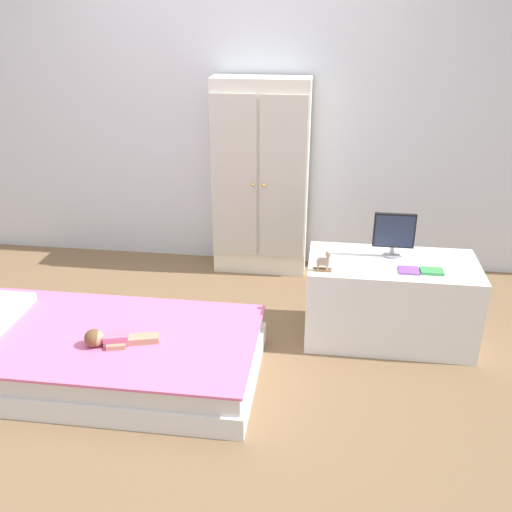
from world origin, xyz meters
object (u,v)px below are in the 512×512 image
Objects in this scene: doll at (108,339)px; book_green at (432,271)px; tv_stand at (390,300)px; rocking_horse_toy at (324,261)px; bed at (101,353)px; tv_monitor at (394,232)px; book_purple at (409,270)px; wardrobe at (261,179)px.

book_green is (1.74, 0.57, 0.24)m from doll.
rocking_horse_toy is at bearing -157.26° from tv_stand.
bed is 1.85m from tv_monitor.
bed is 1.82m from book_purple.
tv_stand is (1.54, 0.69, -0.03)m from doll.
book_green is (0.20, -0.11, 0.27)m from tv_stand.
wardrobe reaches higher than rocking_horse_toy.
book_purple is (0.99, -1.02, -0.21)m from wardrobe.
wardrobe is 1.20m from rocking_horse_toy.
book_purple is at bearing 180.00° from book_green.
bed is at bearing -165.34° from book_green.
tv_stand is at bearing 123.26° from book_purple.
rocking_horse_toy reaches higher than book_purple.
doll is 3.35× the size of book_purple.
book_green reaches higher than book_purple.
bed is 1.94m from book_green.
tv_monitor reaches higher than bed.
doll is 1.76m from tv_monitor.
bed is at bearing 135.44° from doll.
rocking_horse_toy is at bearing -147.33° from tv_monitor.
tv_monitor reaches higher than book_green.
tv_monitor is (1.53, 0.77, 0.39)m from doll.
bed is 13.70× the size of book_green.
tv_stand is 8.71× the size of book_purple.
wardrobe is 12.63× the size of book_purple.
rocking_horse_toy is (1.22, 0.42, 0.46)m from bed.
tv_stand is 0.30m from book_purple.
tv_stand is 3.67× the size of tv_monitor.
doll is 1.76m from wardrobe.
tv_monitor is at bearing 26.78° from doll.
book_purple is at bearing -45.83° from wardrobe.
book_green is at bearing 18.16° from doll.
bed is at bearing -159.97° from tv_stand.
tv_monitor is (1.63, 0.68, 0.55)m from bed.
rocking_horse_toy is 0.62m from book_green.
book_green reaches higher than tv_stand.
book_purple is at bearing 6.68° from rocking_horse_toy.
tv_stand is (1.63, 0.59, 0.14)m from bed.
tv_monitor is 0.33m from book_green.
doll is at bearing -155.50° from rocking_horse_toy.
wardrobe is 5.32× the size of tv_monitor.
book_green is at bearing -44.08° from tv_monitor.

